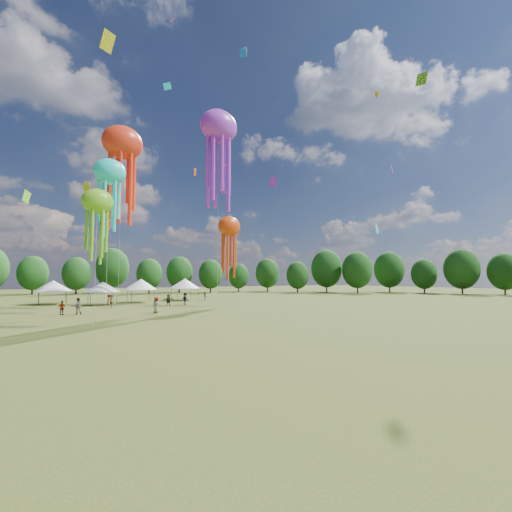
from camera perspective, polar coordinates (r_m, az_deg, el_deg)
ground at (r=13.34m, az=24.02°, el=-21.95°), size 300.00×300.00×0.00m
spectator_near at (r=44.35m, az=-28.53°, el=-7.66°), size 0.98×0.78×1.92m
spectators_far at (r=52.36m, az=-16.76°, el=-7.40°), size 24.94×19.45×1.92m
festival_tents at (r=62.11m, az=-25.92°, el=-4.58°), size 40.04×11.67×4.21m
show_kites at (r=51.15m, az=-20.08°, el=15.03°), size 42.66×21.30×31.52m
small_kites at (r=56.91m, az=-21.28°, el=21.23°), size 74.60×69.21×46.15m
treeline at (r=70.07m, az=-26.47°, el=-1.61°), size 201.57×95.24×13.43m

